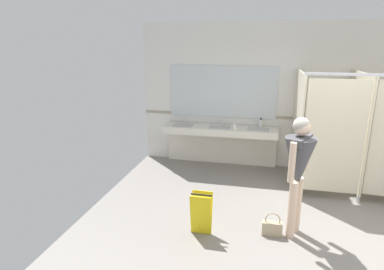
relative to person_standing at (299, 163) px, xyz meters
The scene contains 11 objects.
ground_plane 1.18m from the person_standing, 16.08° to the right, with size 7.04×6.06×0.10m, color gray.
wall_back 2.73m from the person_standing, 79.63° to the left, with size 7.04×0.12×2.92m, color silver.
wall_back_tile_band 2.63m from the person_standing, 79.38° to the left, with size 7.04×0.01×0.06m, color #9E937F.
vanity_counter 2.76m from the person_standing, 119.14° to the left, with size 2.32×0.54×0.97m.
mirror_panel 2.95m from the person_standing, 117.29° to the left, with size 2.22×0.02×1.07m, color silver.
bathroom_stalls 1.97m from the person_standing, 55.93° to the left, with size 2.02×1.50×2.08m.
person_standing is the anchor object (origin of this frame).
handbag 0.95m from the person_standing, 160.51° to the right, with size 0.27×0.10×0.33m.
soap_dispenser 2.52m from the person_standing, 101.91° to the left, with size 0.07×0.07×0.19m.
paper_cup 2.42m from the person_standing, 115.11° to the left, with size 0.07×0.07×0.10m, color white.
wet_floor_sign 1.43m from the person_standing, 167.70° to the right, with size 0.28×0.19×0.59m.
Camera 1 is at (-0.97, -3.92, 2.48)m, focal length 30.12 mm.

